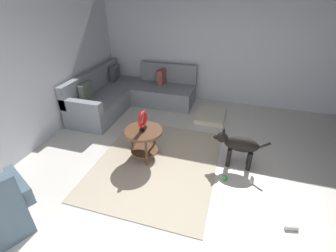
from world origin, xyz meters
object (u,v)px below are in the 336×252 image
dog_toy_rope (292,228)px  dog_toy_bone (252,179)px  dog (238,145)px  side_table (144,137)px  dog_toy_ball (225,178)px  torus_sculpture (143,120)px  dog_bed_mat (211,115)px  sectional_couch (129,95)px

dog_toy_rope → dog_toy_bone: (0.73, 0.44, 0.00)m
dog → dog_toy_bone: size_ratio=4.71×
dog → dog_toy_bone: bearing=-138.1°
side_table → dog_toy_rope: bearing=-109.9°
side_table → dog_toy_ball: size_ratio=7.68×
torus_sculpture → dog_toy_ball: size_ratio=4.17×
side_table → dog_bed_mat: side_table is taller
dog_toy_ball → dog_toy_rope: 1.04m
dog_bed_mat → dog_toy_rope: (-2.53, -1.31, -0.02)m
dog_bed_mat → dog: 1.65m
dog_toy_bone → dog_bed_mat: bearing=25.7°
side_table → dog_toy_rope: side_table is taller
sectional_couch → side_table: size_ratio=3.75×
torus_sculpture → dog: (0.25, -1.47, -0.33)m
dog_toy_ball → sectional_couch: bearing=51.5°
dog_toy_rope → side_table: bearing=70.1°
dog_toy_ball → dog_toy_bone: size_ratio=0.43×
dog_bed_mat → dog_toy_rope: 2.85m
dog_toy_rope → dog_toy_bone: 0.85m
sectional_couch → torus_sculpture: bearing=-148.6°
dog → dog_bed_mat: bearing=23.2°
sectional_couch → dog_toy_rope: size_ratio=14.86×
side_table → dog: bearing=-80.5°
side_table → dog_toy_bone: 1.77m
dog → dog_toy_rope: bearing=-144.4°
dog_toy_rope → dog_toy_bone: size_ratio=0.84×
dog_bed_mat → dog_toy_ball: size_ratio=10.25×
dog → dog_toy_ball: dog is taller
torus_sculpture → dog_toy_bone: torus_sculpture is taller
sectional_couch → dog_bed_mat: 1.95m
sectional_couch → dog_toy_rope: bearing=-128.1°
torus_sculpture → dog_toy_ball: (-0.16, -1.34, -0.67)m
sectional_couch → torus_sculpture: sectional_couch is taller
side_table → dog: dog is taller
side_table → sectional_couch: bearing=31.4°
torus_sculpture → dog_bed_mat: bearing=-26.3°
dog → side_table: bearing=100.7°
side_table → dog_toy_rope: size_ratio=3.96×
dog_bed_mat → dog: size_ratio=0.94×
side_table → dog_bed_mat: 1.98m
sectional_couch → dog_toy_ball: (-1.92, -2.41, -0.25)m
torus_sculpture → dog_toy_bone: (-0.06, -1.73, -0.68)m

